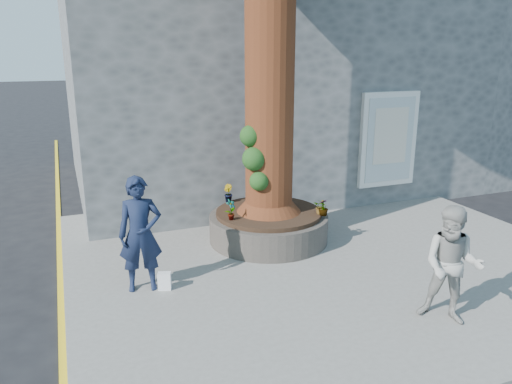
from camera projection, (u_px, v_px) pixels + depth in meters
name	position (u px, v px, depth m)	size (l,w,h in m)	color
ground	(271.00, 298.00, 7.78)	(120.00, 120.00, 0.00)	black
pavement	(324.00, 256.00, 9.18)	(9.00, 8.00, 0.12)	slate
yellow_line	(61.00, 303.00, 7.60)	(0.10, 30.00, 0.01)	yellow
stone_shop	(254.00, 70.00, 14.22)	(10.30, 8.30, 6.30)	#4F5355
neighbour_shop	(471.00, 71.00, 17.07)	(6.00, 8.00, 6.00)	#4F5355
planter	(269.00, 226.00, 9.73)	(2.30, 2.30, 0.60)	black
man	(140.00, 234.00, 7.58)	(0.66, 0.43, 1.81)	#131C35
woman	(452.00, 265.00, 6.69)	(0.80, 0.62, 1.65)	#9C9A95
shopping_bag	(165.00, 281.00, 7.76)	(0.20, 0.12, 0.28)	white
plant_a	(231.00, 210.00, 9.08)	(0.21, 0.14, 0.39)	gray
plant_b	(228.00, 193.00, 10.17)	(0.20, 0.19, 0.37)	gray
plant_c	(323.00, 207.00, 9.34)	(0.18, 0.18, 0.32)	gray
plant_d	(321.00, 207.00, 9.43)	(0.26, 0.23, 0.29)	gray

